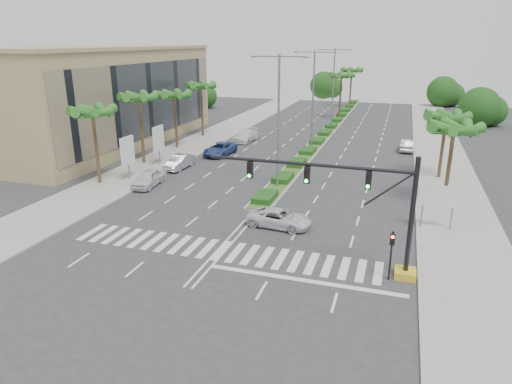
% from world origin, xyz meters
% --- Properties ---
extents(ground, '(160.00, 160.00, 0.00)m').
position_xyz_m(ground, '(0.00, 0.00, 0.00)').
color(ground, '#333335').
rests_on(ground, ground).
extents(footpath_right, '(6.00, 120.00, 0.15)m').
position_xyz_m(footpath_right, '(15.20, 20.00, 0.07)').
color(footpath_right, gray).
rests_on(footpath_right, ground).
extents(footpath_left, '(6.00, 120.00, 0.15)m').
position_xyz_m(footpath_left, '(-15.20, 20.00, 0.07)').
color(footpath_left, gray).
rests_on(footpath_left, ground).
extents(median, '(2.20, 75.00, 0.20)m').
position_xyz_m(median, '(0.00, 45.00, 0.10)').
color(median, gray).
rests_on(median, ground).
extents(median_grass, '(1.80, 75.00, 0.04)m').
position_xyz_m(median_grass, '(0.00, 45.00, 0.22)').
color(median_grass, '#3C5F20').
rests_on(median_grass, median).
extents(building, '(12.00, 36.00, 12.00)m').
position_xyz_m(building, '(-26.00, 26.00, 6.00)').
color(building, tan).
rests_on(building, ground).
extents(signal_gantry, '(12.60, 1.20, 7.20)m').
position_xyz_m(signal_gantry, '(9.27, -0.00, 3.46)').
color(signal_gantry, gold).
rests_on(signal_gantry, ground).
extents(pedestrian_signal, '(0.28, 0.36, 3.00)m').
position_xyz_m(pedestrian_signal, '(10.60, -0.68, 2.04)').
color(pedestrian_signal, black).
rests_on(pedestrian_signal, ground).
extents(direction_sign, '(2.70, 0.11, 3.40)m').
position_xyz_m(direction_sign, '(13.50, 7.99, 2.45)').
color(direction_sign, slate).
rests_on(direction_sign, ground).
extents(billboard_near, '(0.18, 2.10, 4.35)m').
position_xyz_m(billboard_near, '(-14.50, 12.00, 2.96)').
color(billboard_near, slate).
rests_on(billboard_near, ground).
extents(billboard_far, '(0.18, 2.10, 4.35)m').
position_xyz_m(billboard_far, '(-14.50, 18.00, 2.96)').
color(billboard_far, slate).
rests_on(billboard_far, ground).
extents(palm_left_near, '(4.57, 4.68, 7.55)m').
position_xyz_m(palm_left_near, '(-16.50, 10.00, 6.69)').
color(palm_left_near, brown).
rests_on(palm_left_near, ground).
extents(palm_left_mid, '(4.57, 4.68, 7.95)m').
position_xyz_m(palm_left_mid, '(-16.50, 18.00, 7.08)').
color(palm_left_mid, brown).
rests_on(palm_left_mid, ground).
extents(palm_left_far, '(4.57, 4.68, 7.35)m').
position_xyz_m(palm_left_far, '(-16.50, 26.00, 6.50)').
color(palm_left_far, brown).
rests_on(palm_left_far, ground).
extents(palm_left_end, '(4.57, 4.68, 7.75)m').
position_xyz_m(palm_left_end, '(-16.50, 34.00, 6.88)').
color(palm_left_end, brown).
rests_on(palm_left_end, ground).
extents(palm_right_near, '(4.57, 4.68, 7.05)m').
position_xyz_m(palm_right_near, '(14.50, 14.00, 6.20)').
color(palm_right_near, brown).
rests_on(palm_right_near, ground).
extents(palm_right_far, '(4.57, 4.68, 6.75)m').
position_xyz_m(palm_right_far, '(14.50, 22.00, 5.91)').
color(palm_right_far, brown).
rests_on(palm_right_far, ground).
extents(palm_median_a, '(4.57, 4.68, 8.05)m').
position_xyz_m(palm_median_a, '(0.00, 55.00, 7.17)').
color(palm_median_a, brown).
rests_on(palm_median_a, ground).
extents(palm_median_b, '(4.57, 4.68, 8.05)m').
position_xyz_m(palm_median_b, '(0.00, 70.00, 7.17)').
color(palm_median_b, brown).
rests_on(palm_median_b, ground).
extents(streetlight_near, '(5.10, 0.25, 12.00)m').
position_xyz_m(streetlight_near, '(0.00, 14.00, 6.81)').
color(streetlight_near, slate).
rests_on(streetlight_near, ground).
extents(streetlight_mid, '(5.10, 0.25, 12.00)m').
position_xyz_m(streetlight_mid, '(0.00, 30.00, 6.81)').
color(streetlight_mid, slate).
rests_on(streetlight_mid, ground).
extents(streetlight_far, '(5.10, 0.25, 12.00)m').
position_xyz_m(streetlight_far, '(0.00, 46.00, 6.81)').
color(streetlight_far, slate).
rests_on(streetlight_far, ground).
extents(car_parked_a, '(2.24, 4.65, 1.53)m').
position_xyz_m(car_parked_a, '(-11.80, 10.86, 0.77)').
color(car_parked_a, silver).
rests_on(car_parked_a, ground).
extents(car_parked_b, '(1.78, 4.50, 1.46)m').
position_xyz_m(car_parked_b, '(-11.80, 17.40, 0.73)').
color(car_parked_b, '#ACACB1').
rests_on(car_parked_b, ground).
extents(car_parked_c, '(2.90, 5.56, 1.49)m').
position_xyz_m(car_parked_c, '(-9.95, 24.38, 0.75)').
color(car_parked_c, '#2C4289').
rests_on(car_parked_c, ground).
extents(car_parked_d, '(2.53, 5.43, 1.54)m').
position_xyz_m(car_parked_d, '(-9.57, 32.82, 0.77)').
color(car_parked_d, white).
rests_on(car_parked_d, ground).
extents(car_crossing, '(4.94, 2.60, 1.33)m').
position_xyz_m(car_crossing, '(2.54, 5.09, 0.66)').
color(car_crossing, silver).
rests_on(car_crossing, ground).
extents(car_right, '(1.76, 4.53, 1.47)m').
position_xyz_m(car_right, '(11.42, 33.54, 0.74)').
color(car_right, '#B9B9BE').
rests_on(car_right, ground).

